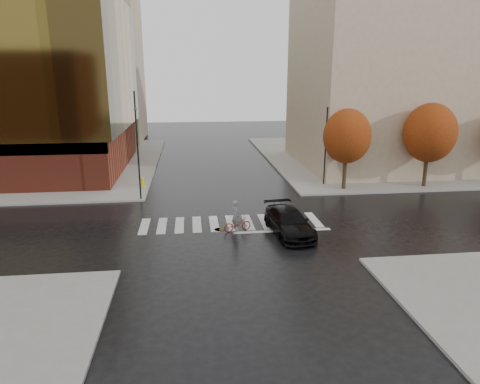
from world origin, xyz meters
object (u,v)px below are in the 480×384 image
object	(u,v)px
sedan	(289,222)
traffic_light_nw	(137,138)
traffic_light_ne	(326,142)
cyclist	(237,221)
fire_hydrant	(143,181)

from	to	relation	value
sedan	traffic_light_nw	world-z (taller)	traffic_light_nw
traffic_light_ne	cyclist	bearing A→B (deg)	39.98
cyclist	fire_hydrant	size ratio (longest dim) A/B	2.36
sedan	traffic_light_ne	bearing A→B (deg)	56.83
sedan	cyclist	distance (m)	3.16
sedan	traffic_light_ne	xyz separation A→B (m)	(5.54, 10.80, 3.04)
cyclist	traffic_light_nw	distance (m)	10.60
cyclist	traffic_light_ne	world-z (taller)	traffic_light_ne
sedan	traffic_light_nw	distance (m)	13.16
cyclist	traffic_light_nw	xyz separation A→B (m)	(-6.50, 7.30, 4.10)
sedan	traffic_light_ne	world-z (taller)	traffic_light_ne
fire_hydrant	cyclist	bearing A→B (deg)	-58.37
traffic_light_ne	sedan	bearing A→B (deg)	53.53
sedan	traffic_light_ne	size ratio (longest dim) A/B	0.78
sedan	cyclist	bearing A→B (deg)	159.33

